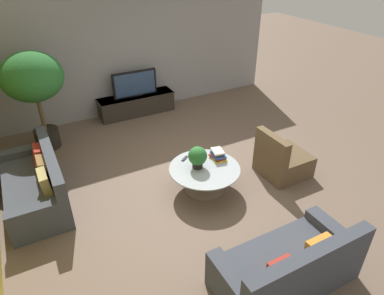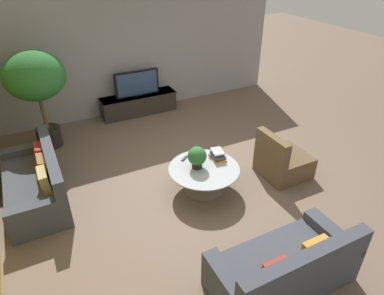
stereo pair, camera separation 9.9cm
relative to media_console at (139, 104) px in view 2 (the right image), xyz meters
The scene contains 12 objects.
ground_plane 2.95m from the media_console, 89.32° to the right, with size 24.00×24.00×0.00m, color brown.
back_wall_stone 1.30m from the media_console, 83.75° to the left, with size 7.40×0.12×3.00m, color #939399.
media_console is the anchor object (origin of this frame).
television 0.52m from the media_console, 90.00° to the right, with size 1.05×0.13×0.59m.
coffee_table 3.36m from the media_console, 90.68° to the right, with size 1.17×1.17×0.44m.
couch_by_wall 3.44m from the media_console, 137.38° to the right, with size 0.84×1.90×0.84m.
couch_near_entry 5.44m from the media_console, 90.88° to the right, with size 1.75×0.84×0.84m.
armchair_wicker 3.86m from the media_console, 68.64° to the right, with size 0.80×0.76×0.86m.
potted_palm_tall 2.52m from the media_console, 163.52° to the right, with size 1.13×1.13×1.95m.
potted_plant_tabletop 3.31m from the media_console, 92.30° to the right, with size 0.31×0.31×0.37m.
book_stack 3.24m from the media_console, 84.69° to the right, with size 0.26×0.31×0.16m.
remote_black 2.98m from the media_console, 93.98° to the right, with size 0.04×0.16×0.02m, color black.
Camera 2 is at (-2.34, -4.43, 3.63)m, focal length 32.00 mm.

